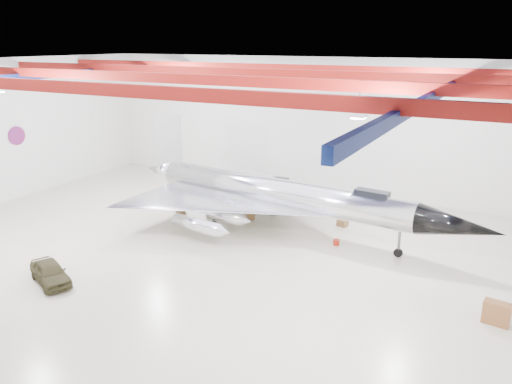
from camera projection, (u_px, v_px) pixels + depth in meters
The scene contains 16 objects.
floor at pixel (218, 250), 30.31m from camera, with size 40.00×40.00×0.00m, color #C2B79A.
wall_back at pixel (313, 125), 41.38m from camera, with size 40.00×40.00×0.00m, color silver.
ceiling at pixel (213, 64), 27.11m from camera, with size 40.00×40.00×0.00m, color #0A0F38.
ceiling_structure at pixel (214, 77), 27.30m from camera, with size 39.50×29.50×1.08m.
wall_roundel at pixel (17, 136), 39.49m from camera, with size 1.50×1.50×0.10m, color #B21414.
jet_aircraft at pixel (277, 196), 33.15m from camera, with size 25.86×16.10×7.05m.
jeep at pixel (50, 272), 26.09m from camera, with size 1.39×3.46×1.18m, color #36311B.
desk at pixel (497, 313), 22.31m from camera, with size 1.15×0.58×1.06m, color brown.
crate_ply at pixel (181, 213), 36.34m from camera, with size 0.55×0.44×0.38m, color olive.
toolbox_red at pixel (290, 208), 37.57m from camera, with size 0.45×0.36×0.31m, color #A61D10.
engine_drum at pixel (216, 232), 32.60m from camera, with size 0.47×0.47×0.43m, color #59595B.
parts_bin at pixel (343, 223), 34.18m from camera, with size 0.66×0.53×0.46m, color olive.
crate_small at pixel (172, 192), 41.44m from camera, with size 0.37×0.30×0.26m, color #59595B.
tool_chest at pixel (336, 242), 31.05m from camera, with size 0.40×0.40×0.36m, color #A61D10.
oil_barrel at pixel (251, 216), 35.64m from camera, with size 0.61×0.48×0.42m, color olive.
spares_box at pixel (273, 212), 36.38m from camera, with size 0.44×0.44×0.40m, color #59595B.
Camera 1 is at (15.17, -23.61, 12.21)m, focal length 35.00 mm.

